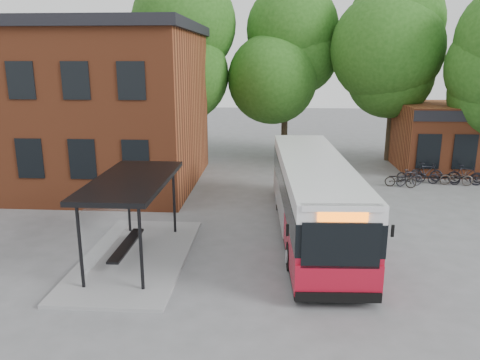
# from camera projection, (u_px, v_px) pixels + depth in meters

# --- Properties ---
(ground) EXTENTS (100.00, 100.00, 0.00)m
(ground) POSITION_uv_depth(u_px,v_px,m) (266.00, 251.00, 16.84)
(ground) COLOR slate
(station_building) EXTENTS (18.40, 10.40, 8.50)m
(station_building) POSITION_uv_depth(u_px,v_px,m) (30.00, 105.00, 25.30)
(station_building) COLOR brown
(station_building) RESTS_ON ground
(bus_shelter) EXTENTS (3.60, 7.00, 2.90)m
(bus_shelter) POSITION_uv_depth(u_px,v_px,m) (134.00, 219.00, 15.80)
(bus_shelter) COLOR black
(bus_shelter) RESTS_ON ground
(bike_rail) EXTENTS (5.20, 0.10, 0.38)m
(bike_rail) POSITION_uv_depth(u_px,v_px,m) (437.00, 180.00, 25.83)
(bike_rail) COLOR black
(bike_rail) RESTS_ON ground
(tree_0) EXTENTS (7.92, 7.92, 11.00)m
(tree_0) POSITION_uv_depth(u_px,v_px,m) (181.00, 77.00, 31.28)
(tree_0) COLOR #215316
(tree_0) RESTS_ON ground
(tree_1) EXTENTS (7.92, 7.92, 10.40)m
(tree_1) POSITION_uv_depth(u_px,v_px,m) (286.00, 81.00, 31.86)
(tree_1) COLOR #215316
(tree_1) RESTS_ON ground
(tree_2) EXTENTS (7.92, 7.92, 11.00)m
(tree_2) POSITION_uv_depth(u_px,v_px,m) (394.00, 77.00, 30.36)
(tree_2) COLOR #215316
(tree_2) RESTS_ON ground
(city_bus) EXTENTS (3.04, 11.85, 2.98)m
(city_bus) POSITION_uv_depth(u_px,v_px,m) (313.00, 197.00, 18.15)
(city_bus) COLOR #AC0F24
(city_bus) RESTS_ON ground
(bicycle_0) EXTENTS (1.70, 0.94, 0.85)m
(bicycle_0) POSITION_uv_depth(u_px,v_px,m) (401.00, 180.00, 24.99)
(bicycle_0) COLOR black
(bicycle_0) RESTS_ON ground
(bicycle_1) EXTENTS (1.63, 0.84, 0.94)m
(bicycle_1) POSITION_uv_depth(u_px,v_px,m) (409.00, 178.00, 25.19)
(bicycle_1) COLOR #2C2B31
(bicycle_1) RESTS_ON ground
(bicycle_2) EXTENTS (1.60, 0.69, 0.82)m
(bicycle_2) POSITION_uv_depth(u_px,v_px,m) (411.00, 174.00, 26.14)
(bicycle_2) COLOR black
(bicycle_2) RESTS_ON ground
(bicycle_3) EXTENTS (1.79, 0.61, 1.06)m
(bicycle_3) POSITION_uv_depth(u_px,v_px,m) (426.00, 172.00, 26.17)
(bicycle_3) COLOR black
(bicycle_3) RESTS_ON ground
(bicycle_4) EXTENTS (1.74, 0.82, 0.88)m
(bicycle_4) POSITION_uv_depth(u_px,v_px,m) (444.00, 177.00, 25.54)
(bicycle_4) COLOR black
(bicycle_4) RESTS_ON ground
(bicycle_5) EXTENTS (1.85, 1.10, 1.07)m
(bicycle_5) POSITION_uv_depth(u_px,v_px,m) (466.00, 175.00, 25.52)
(bicycle_5) COLOR black
(bicycle_5) RESTS_ON ground
(bicycle_6) EXTENTS (1.77, 0.80, 0.90)m
(bicycle_6) POSITION_uv_depth(u_px,v_px,m) (457.00, 177.00, 25.34)
(bicycle_6) COLOR #453E39
(bicycle_6) RESTS_ON ground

